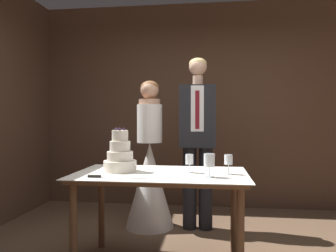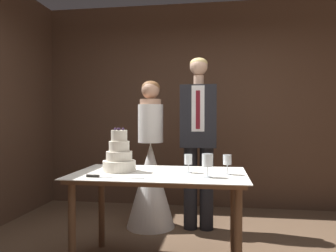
{
  "view_description": "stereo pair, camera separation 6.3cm",
  "coord_description": "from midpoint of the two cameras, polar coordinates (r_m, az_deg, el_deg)",
  "views": [
    {
      "loc": [
        0.15,
        -2.32,
        1.21
      ],
      "look_at": [
        -0.24,
        0.79,
        1.14
      ],
      "focal_mm": 35.0,
      "sensor_mm": 36.0,
      "label": 1
    },
    {
      "loc": [
        0.22,
        -2.32,
        1.21
      ],
      "look_at": [
        -0.24,
        0.79,
        1.14
      ],
      "focal_mm": 35.0,
      "sensor_mm": 36.0,
      "label": 2
    }
  ],
  "objects": [
    {
      "name": "tiered_cake",
      "position": [
        2.79,
        -7.84,
        -5.29
      ],
      "size": [
        0.28,
        0.28,
        0.37
      ],
      "color": "silver",
      "rests_on": "cake_table"
    },
    {
      "name": "cake_knife",
      "position": [
        2.52,
        -10.37,
        -8.67
      ],
      "size": [
        0.45,
        0.02,
        0.02
      ],
      "rotation": [
        0.0,
        0.0,
        0.01
      ],
      "color": "silver",
      "rests_on": "cake_table"
    },
    {
      "name": "wine_glass_far",
      "position": [
        2.65,
        10.96,
        -5.98
      ],
      "size": [
        0.07,
        0.07,
        0.16
      ],
      "color": "silver",
      "rests_on": "cake_table"
    },
    {
      "name": "cake_table",
      "position": [
        2.72,
        -0.81,
        -9.97
      ],
      "size": [
        1.41,
        0.82,
        0.77
      ],
      "color": "brown",
      "rests_on": "ground_plane"
    },
    {
      "name": "bride",
      "position": [
        3.7,
        -2.55,
        -8.23
      ],
      "size": [
        0.54,
        0.54,
        1.64
      ],
      "color": "white",
      "rests_on": "ground_plane"
    },
    {
      "name": "wall_back",
      "position": [
        4.6,
        6.14,
        3.62
      ],
      "size": [
        4.61,
        0.12,
        2.8
      ],
      "primitive_type": "cube",
      "color": "#513828",
      "rests_on": "ground_plane"
    },
    {
      "name": "wine_glass_near",
      "position": [
        2.69,
        4.23,
        -5.99
      ],
      "size": [
        0.07,
        0.07,
        0.15
      ],
      "color": "silver",
      "rests_on": "cake_table"
    },
    {
      "name": "wine_glass_middle",
      "position": [
        2.5,
        7.62,
        -6.14
      ],
      "size": [
        0.08,
        0.08,
        0.18
      ],
      "color": "silver",
      "rests_on": "cake_table"
    },
    {
      "name": "groom",
      "position": [
        3.59,
        5.85,
        -1.66
      ],
      "size": [
        0.39,
        0.25,
        1.88
      ],
      "color": "black",
      "rests_on": "ground_plane"
    }
  ]
}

